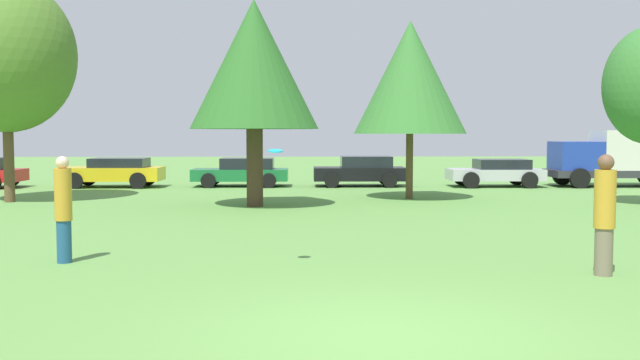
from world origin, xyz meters
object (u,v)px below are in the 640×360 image
object	(u,v)px
tree_2	(410,78)
parked_car_green	(242,172)
delivery_truck_blue	(623,156)
person_thrower	(63,208)
person_catcher	(605,214)
parked_car_yellow	(114,171)
parked_car_silver	(496,172)
frisbee	(275,151)
parked_car_black	(361,171)
tree_1	(254,65)
tree_0	(6,55)

from	to	relation	value
tree_2	parked_car_green	distance (m)	9.10
tree_2	delivery_truck_blue	xyz separation A→B (m)	(9.77, 5.34, -2.82)
person_thrower	person_catcher	xyz separation A→B (m)	(8.80, -1.36, 0.03)
parked_car_yellow	parked_car_silver	distance (m)	15.82
tree_2	person_catcher	bearing A→B (deg)	-85.54
frisbee	parked_car_black	world-z (taller)	frisbee
person_thrower	tree_1	xyz separation A→B (m)	(2.69, 9.42, 3.32)
frisbee	delivery_truck_blue	bearing A→B (deg)	51.93
person_thrower	tree_1	size ratio (longest dim) A/B	0.29
parked_car_yellow	parked_car_black	distance (m)	10.22
tree_0	parked_car_yellow	size ratio (longest dim) A/B	1.77
person_catcher	tree_0	xyz separation A→B (m)	(-14.13, 12.38, 3.73)
parked_car_yellow	parked_car_green	xyz separation A→B (m)	(5.26, 0.27, -0.03)
person_catcher	parked_car_green	size ratio (longest dim) A/B	0.48
parked_car_silver	delivery_truck_blue	xyz separation A→B (m)	(5.32, 0.03, 0.65)
tree_0	parked_car_yellow	xyz separation A→B (m)	(1.74, 6.30, -4.05)
frisbee	tree_1	distance (m)	10.33
parked_car_green	parked_car_black	size ratio (longest dim) A/B	1.04
tree_1	parked_car_silver	world-z (taller)	tree_1
parked_car_yellow	parked_car_green	size ratio (longest dim) A/B	1.03
frisbee	parked_car_yellow	bearing A→B (deg)	112.04
frisbee	delivery_truck_blue	xyz separation A→B (m)	(13.89, 17.73, -0.67)
person_thrower	parked_car_yellow	size ratio (longest dim) A/B	0.45
frisbee	tree_2	world-z (taller)	tree_2
tree_0	parked_car_green	bearing A→B (deg)	43.19
parked_car_yellow	parked_car_silver	bearing A→B (deg)	179.70
parked_car_black	delivery_truck_blue	bearing A→B (deg)	178.47
tree_2	parked_car_yellow	xyz separation A→B (m)	(-11.37, 5.51, -3.44)
delivery_truck_blue	parked_car_black	bearing A→B (deg)	-1.53
person_catcher	parked_car_silver	bearing A→B (deg)	-91.73
tree_1	parked_car_yellow	size ratio (longest dim) A/B	1.53
parked_car_yellow	parked_car_green	distance (m)	5.27
parked_car_green	delivery_truck_blue	world-z (taller)	delivery_truck_blue
person_thrower	parked_car_yellow	world-z (taller)	person_thrower
tree_1	parked_car_black	bearing A→B (deg)	64.06
parked_car_silver	delivery_truck_blue	bearing A→B (deg)	-179.19
tree_2	delivery_truck_blue	world-z (taller)	tree_2
person_catcher	delivery_truck_blue	size ratio (longest dim) A/B	0.32
parked_car_green	parked_car_silver	world-z (taller)	parked_car_green
person_catcher	tree_2	size ratio (longest dim) A/B	0.32
frisbee	parked_car_yellow	size ratio (longest dim) A/B	0.06
frisbee	parked_car_yellow	xyz separation A→B (m)	(-7.25, 17.91, -1.29)
parked_car_green	parked_car_black	xyz separation A→B (m)	(4.96, -0.07, 0.03)
tree_0	parked_car_silver	world-z (taller)	tree_0
tree_0	parked_car_black	size ratio (longest dim) A/B	1.88
person_thrower	tree_1	bearing A→B (deg)	82.87
person_thrower	parked_car_silver	size ratio (longest dim) A/B	0.48
parked_car_silver	delivery_truck_blue	distance (m)	5.36
tree_2	parked_car_black	world-z (taller)	tree_2
person_catcher	tree_2	xyz separation A→B (m)	(-1.03, 13.16, 3.12)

